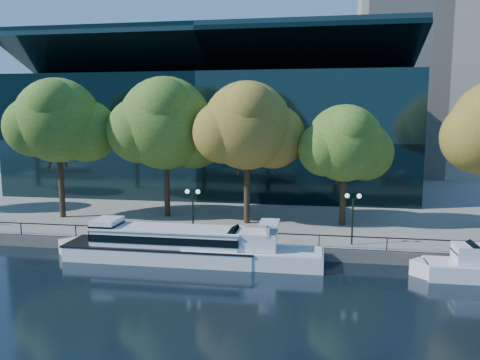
% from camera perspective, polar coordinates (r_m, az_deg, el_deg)
% --- Properties ---
extents(ground, '(160.00, 160.00, 0.00)m').
position_cam_1_polar(ground, '(35.16, -7.23, -10.42)').
color(ground, black).
rests_on(ground, ground).
extents(promenade, '(90.00, 67.08, 1.00)m').
position_cam_1_polar(promenade, '(69.82, 1.28, -0.81)').
color(promenade, slate).
rests_on(promenade, ground).
extents(railing, '(88.20, 0.08, 0.99)m').
position_cam_1_polar(railing, '(37.62, -5.86, -6.11)').
color(railing, black).
rests_on(railing, promenade).
extents(convention_building, '(50.00, 24.57, 21.43)m').
position_cam_1_polar(convention_building, '(65.25, -2.77, 5.64)').
color(convention_building, black).
rests_on(convention_building, ground).
extents(tour_boat, '(16.12, 3.60, 3.06)m').
position_cam_1_polar(tour_boat, '(36.75, -10.15, -7.56)').
color(tour_boat, silver).
rests_on(tour_boat, ground).
extents(cruiser_near, '(11.50, 2.96, 3.33)m').
position_cam_1_polar(cruiser_near, '(34.98, 0.75, -8.68)').
color(cruiser_near, silver).
rests_on(cruiser_near, ground).
extents(tree_1, '(10.22, 8.38, 13.62)m').
position_cam_1_polar(tree_1, '(48.75, -21.16, 6.57)').
color(tree_1, black).
rests_on(tree_1, promenade).
extents(tree_2, '(11.36, 9.31, 13.79)m').
position_cam_1_polar(tree_2, '(46.47, -8.87, 6.60)').
color(tree_2, black).
rests_on(tree_2, promenade).
extents(tree_3, '(10.14, 8.32, 13.16)m').
position_cam_1_polar(tree_3, '(42.92, 1.07, 6.42)').
color(tree_3, black).
rests_on(tree_3, promenade).
extents(tree_4, '(8.71, 7.15, 11.01)m').
position_cam_1_polar(tree_4, '(43.33, 12.81, 4.19)').
color(tree_4, black).
rests_on(tree_4, promenade).
extents(lamp_1, '(1.26, 0.36, 4.03)m').
position_cam_1_polar(lamp_1, '(38.44, -5.79, -2.70)').
color(lamp_1, black).
rests_on(lamp_1, promenade).
extents(lamp_2, '(1.26, 0.36, 4.03)m').
position_cam_1_polar(lamp_2, '(37.24, 13.60, -3.22)').
color(lamp_2, black).
rests_on(lamp_2, promenade).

